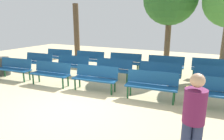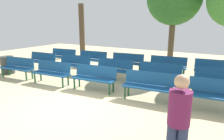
# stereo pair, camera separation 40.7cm
# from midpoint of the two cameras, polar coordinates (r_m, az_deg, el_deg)

# --- Properties ---
(ground_plane) EXTENTS (24.51, 24.51, 0.00)m
(ground_plane) POSITION_cam_midpoint_polar(r_m,az_deg,el_deg) (5.83, -10.75, -10.61)
(ground_plane) COLOR #CCB789
(bench_r0_c0) EXTENTS (1.64, 0.64, 0.87)m
(bench_r0_c0) POSITION_cam_midpoint_polar(r_m,az_deg,el_deg) (9.35, -24.56, 0.99)
(bench_r0_c0) COLOR navy
(bench_r0_c0) RESTS_ON ground_plane
(bench_r0_c1) EXTENTS (1.63, 0.59, 0.87)m
(bench_r0_c1) POSITION_cam_midpoint_polar(r_m,az_deg,el_deg) (7.96, -15.65, -0.35)
(bench_r0_c1) COLOR navy
(bench_r0_c1) RESTS_ON ground_plane
(bench_r0_c2) EXTENTS (1.64, 0.63, 0.87)m
(bench_r0_c2) POSITION_cam_midpoint_polar(r_m,az_deg,el_deg) (6.96, -3.49, -1.86)
(bench_r0_c2) COLOR navy
(bench_r0_c2) RESTS_ON ground_plane
(bench_r0_c3) EXTENTS (1.64, 0.62, 0.87)m
(bench_r0_c3) POSITION_cam_midpoint_polar(r_m,az_deg,el_deg) (6.22, 12.55, -4.11)
(bench_r0_c3) COLOR navy
(bench_r0_c3) RESTS_ON ground_plane
(bench_r0_c4) EXTENTS (1.64, 0.63, 0.87)m
(bench_r0_c4) POSITION_cam_midpoint_polar(r_m,az_deg,el_deg) (6.16, 30.58, -5.97)
(bench_r0_c4) COLOR navy
(bench_r0_c4) RESTS_ON ground_plane
(bench_r1_c0) EXTENTS (1.62, 0.56, 0.87)m
(bench_r1_c0) POSITION_cam_midpoint_polar(r_m,az_deg,el_deg) (10.40, -18.73, 2.72)
(bench_r1_c0) COLOR navy
(bench_r1_c0) RESTS_ON ground_plane
(bench_r1_c1) EXTENTS (1.64, 0.63, 0.87)m
(bench_r1_c1) POSITION_cam_midpoint_polar(r_m,az_deg,el_deg) (9.20, -9.74, 1.87)
(bench_r1_c1) COLOR navy
(bench_r1_c1) RESTS_ON ground_plane
(bench_r1_c2) EXTENTS (1.63, 0.58, 0.87)m
(bench_r1_c2) POSITION_cam_midpoint_polar(r_m,az_deg,el_deg) (8.18, 1.92, 0.56)
(bench_r1_c2) COLOR navy
(bench_r1_c2) RESTS_ON ground_plane
(bench_r1_c3) EXTENTS (1.64, 0.62, 0.87)m
(bench_r1_c3) POSITION_cam_midpoint_polar(r_m,az_deg,el_deg) (7.67, 15.10, -0.83)
(bench_r1_c3) COLOR navy
(bench_r1_c3) RESTS_ON ground_plane
(bench_r1_c4) EXTENTS (1.63, 0.59, 0.87)m
(bench_r1_c4) POSITION_cam_midpoint_polar(r_m,az_deg,el_deg) (7.66, 30.08, -2.29)
(bench_r1_c4) COLOR navy
(bench_r1_c4) RESTS_ON ground_plane
(bench_r2_c0) EXTENTS (1.64, 0.63, 0.87)m
(bench_r2_c0) POSITION_cam_midpoint_polar(r_m,az_deg,el_deg) (11.48, -13.15, 4.09)
(bench_r2_c0) COLOR navy
(bench_r2_c0) RESTS_ON ground_plane
(bench_r2_c1) EXTENTS (1.63, 0.60, 0.87)m
(bench_r2_c1) POSITION_cam_midpoint_polar(r_m,az_deg,el_deg) (10.37, -4.68, 3.39)
(bench_r2_c1) COLOR navy
(bench_r2_c1) RESTS_ON ground_plane
(bench_r2_c2) EXTENTS (1.64, 0.62, 0.87)m
(bench_r2_c2) POSITION_cam_midpoint_polar(r_m,az_deg,el_deg) (9.63, 5.60, 2.55)
(bench_r2_c2) COLOR navy
(bench_r2_c2) RESTS_ON ground_plane
(bench_r2_c3) EXTENTS (1.63, 0.61, 0.87)m
(bench_r2_c3) POSITION_cam_midpoint_polar(r_m,az_deg,el_deg) (9.16, 17.10, 1.40)
(bench_r2_c3) COLOR navy
(bench_r2_c3) RESTS_ON ground_plane
(bench_r2_c4) EXTENTS (1.63, 0.61, 0.87)m
(bench_r2_c4) POSITION_cam_midpoint_polar(r_m,az_deg,el_deg) (9.13, 28.95, 0.20)
(bench_r2_c4) COLOR navy
(bench_r2_c4) RESTS_ON ground_plane
(tree_1) EXTENTS (0.38, 0.38, 3.58)m
(tree_1) POSITION_cam_midpoint_polar(r_m,az_deg,el_deg) (14.24, -7.92, 11.37)
(tree_1) COLOR #4C3A28
(tree_1) RESTS_ON ground_plane
(visitor_with_backpack) EXTENTS (0.38, 0.55, 1.65)m
(visitor_with_backpack) POSITION_cam_midpoint_polar(r_m,az_deg,el_deg) (3.36, 22.20, -12.90)
(visitor_with_backpack) COLOR navy
(visitor_with_backpack) RESTS_ON ground_plane
(trash_bin) EXTENTS (0.59, 0.59, 0.82)m
(trash_bin) POSITION_cam_midpoint_polar(r_m,az_deg,el_deg) (10.34, -27.10, 1.31)
(trash_bin) COLOR #383D38
(trash_bin) RESTS_ON ground_plane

